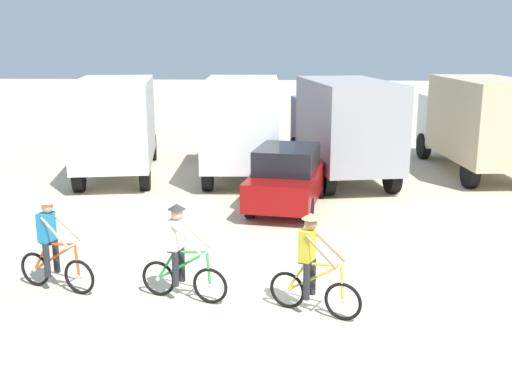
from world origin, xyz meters
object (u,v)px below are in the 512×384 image
box_truck_white_box (117,122)px  sedan_parked (287,177)px  box_truck_avon_van (242,122)px  cyclist_orange_shirt (52,248)px  cyclist_cowboy_hat (180,256)px  box_truck_grey_hauler (342,124)px  supply_crate (275,201)px  cyclist_near_camera (312,268)px  box_truck_tan_camper (478,120)px

box_truck_white_box → sedan_parked: box_truck_white_box is taller
box_truck_avon_van → cyclist_orange_shirt: size_ratio=3.77×
cyclist_cowboy_hat → box_truck_grey_hauler: bearing=71.1°
sedan_parked → supply_crate: (-0.33, -0.29, -0.61)m
box_truck_avon_van → cyclist_near_camera: (2.21, -11.16, -1.03)m
box_truck_avon_van → sedan_parked: bearing=-68.5°
box_truck_grey_hauler → sedan_parked: (-1.76, -3.97, -0.99)m
cyclist_orange_shirt → supply_crate: size_ratio=1.82×
box_truck_grey_hauler → cyclist_near_camera: size_ratio=3.89×
sedan_parked → cyclist_near_camera: 7.00m
box_truck_white_box → cyclist_cowboy_hat: box_truck_white_box is taller
cyclist_near_camera → cyclist_orange_shirt: bearing=171.5°
box_truck_white_box → cyclist_near_camera: box_truck_white_box is taller
box_truck_tan_camper → cyclist_orange_shirt: (-10.90, -11.41, -1.03)m
box_truck_avon_van → cyclist_cowboy_hat: box_truck_avon_van is taller
box_truck_avon_van → box_truck_tan_camper: same height
box_truck_white_box → cyclist_cowboy_hat: 11.23m
cyclist_near_camera → box_truck_white_box: bearing=121.0°
box_truck_avon_van → supply_crate: (1.32, -4.48, -1.60)m
box_truck_white_box → cyclist_near_camera: (6.52, -10.83, -1.03)m
box_truck_avon_van → box_truck_tan_camper: 8.28m
cyclist_cowboy_hat → box_truck_tan_camper: bearing=54.3°
sedan_parked → box_truck_grey_hauler: bearing=66.1°
box_truck_avon_van → box_truck_tan_camper: bearing=6.8°
box_truck_grey_hauler → sedan_parked: 4.46m
sedan_parked → cyclist_near_camera: (0.56, -6.97, -0.04)m
cyclist_orange_shirt → box_truck_grey_hauler: bearing=59.2°
box_truck_grey_hauler → cyclist_orange_shirt: box_truck_grey_hauler is taller
box_truck_white_box → box_truck_tan_camper: bearing=6.0°
box_truck_white_box → box_truck_tan_camper: size_ratio=1.01×
box_truck_avon_van → box_truck_grey_hauler: size_ratio=0.97×
cyclist_orange_shirt → cyclist_cowboy_hat: bearing=-6.4°
cyclist_near_camera → cyclist_cowboy_hat: bearing=169.4°
box_truck_tan_camper → sedan_parked: (-6.58, -5.17, -0.99)m
sedan_parked → cyclist_orange_shirt: (-4.32, -6.25, -0.04)m
box_truck_white_box → sedan_parked: (5.96, -3.86, -0.99)m
box_truck_avon_van → box_truck_grey_hauler: 3.42m
cyclist_near_camera → sedan_parked: bearing=94.6°
cyclist_orange_shirt → cyclist_near_camera: (4.89, -0.73, 0.00)m
box_truck_white_box → box_truck_grey_hauler: bearing=0.9°
cyclist_orange_shirt → box_truck_avon_van: bearing=75.6°
box_truck_grey_hauler → cyclist_cowboy_hat: (-3.59, -10.50, -1.03)m
box_truck_tan_camper → cyclist_orange_shirt: box_truck_tan_camper is taller
box_truck_tan_camper → cyclist_cowboy_hat: 14.43m
cyclist_orange_shirt → cyclist_near_camera: size_ratio=1.00×
box_truck_white_box → cyclist_orange_shirt: (1.63, -10.10, -1.03)m
box_truck_avon_van → sedan_parked: size_ratio=1.56×
box_truck_grey_hauler → box_truck_tan_camper: bearing=13.9°
box_truck_tan_camper → cyclist_near_camera: bearing=-116.3°
box_truck_tan_camper → sedan_parked: size_ratio=1.58×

